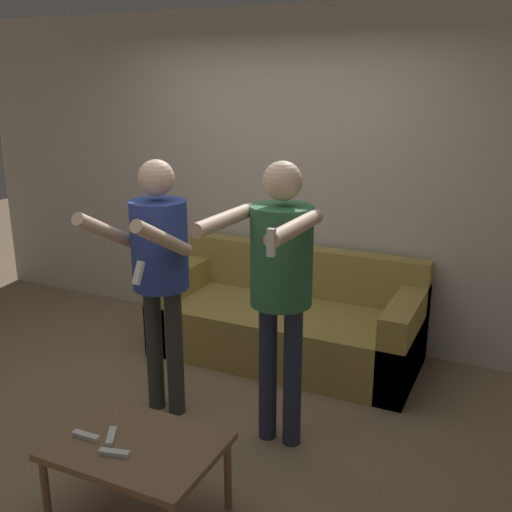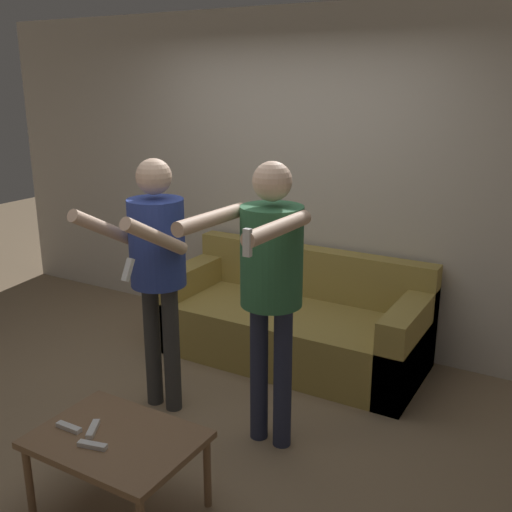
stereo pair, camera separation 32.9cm
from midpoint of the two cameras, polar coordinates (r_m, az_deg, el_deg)
ground_plane at (r=4.08m, az=-5.14°, el=-15.36°), size 14.00×14.00×0.00m
wall_back at (r=5.01m, az=5.83°, el=7.28°), size 6.40×0.06×2.70m
couch at (r=4.80m, az=5.48°, el=-6.46°), size 2.07×0.90×0.83m
person_standing_left at (r=3.81m, az=-7.08°, el=-0.08°), size 0.48×0.71×1.69m
person_standing_right at (r=3.38m, az=4.11°, el=-1.52°), size 0.48×0.79×1.73m
coffee_table at (r=3.18m, az=-10.14°, el=-17.32°), size 0.82×0.59×0.44m
remote_near at (r=3.09m, az=-12.28°, el=-17.27°), size 0.15×0.07×0.02m
remote_mid at (r=3.26m, az=-14.57°, el=-15.58°), size 0.15×0.04×0.02m
remote_far at (r=3.22m, az=-12.37°, el=-15.86°), size 0.11×0.15×0.02m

